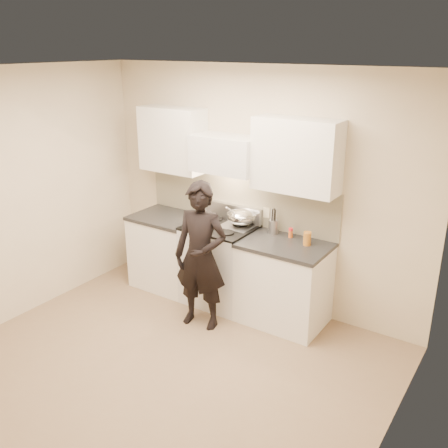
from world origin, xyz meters
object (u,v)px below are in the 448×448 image
object	(u,v)px
utensil_crock	(273,226)
wok	(242,217)
counter_right	(284,283)
stove	(220,264)
person	(201,256)

from	to	relation	value
utensil_crock	wok	bearing A→B (deg)	-172.84
counter_right	wok	world-z (taller)	wok
counter_right	stove	bearing A→B (deg)	-180.00
wok	person	world-z (taller)	person
stove	counter_right	distance (m)	0.83
stove	wok	bearing A→B (deg)	35.91
counter_right	person	bearing A→B (deg)	-142.55
wok	stove	bearing A→B (deg)	-144.09
wok	utensil_crock	xyz separation A→B (m)	(0.38, 0.05, -0.04)
stove	wok	size ratio (longest dim) A/B	2.33
utensil_crock	person	bearing A→B (deg)	-121.87
counter_right	utensil_crock	size ratio (longest dim) A/B	3.26
stove	counter_right	size ratio (longest dim) A/B	1.04
stove	wok	distance (m)	0.62
counter_right	person	xyz separation A→B (m)	(-0.71, -0.54, 0.34)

